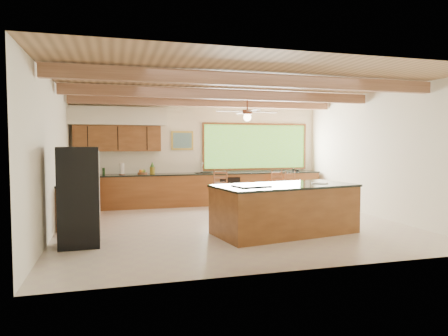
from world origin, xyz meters
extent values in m
plane|color=beige|center=(0.00, 0.00, 0.00)|extent=(7.20, 7.20, 0.00)
cube|color=white|center=(0.00, 3.25, 1.50)|extent=(7.20, 0.04, 3.00)
cube|color=white|center=(0.00, -3.25, 1.50)|extent=(7.20, 0.04, 3.00)
cube|color=white|center=(-3.60, 0.00, 1.50)|extent=(0.04, 6.50, 3.00)
cube|color=white|center=(3.60, 0.00, 1.50)|extent=(0.04, 6.50, 3.00)
cube|color=#A37A51|center=(0.00, 0.00, 3.00)|extent=(7.20, 6.50, 0.04)
cube|color=#9B6A4D|center=(0.00, -1.60, 2.86)|extent=(7.10, 0.15, 0.22)
cube|color=#9B6A4D|center=(0.00, 0.50, 2.86)|extent=(7.10, 0.15, 0.22)
cube|color=#9B6A4D|center=(0.00, 2.30, 2.86)|extent=(7.10, 0.15, 0.22)
cube|color=brown|center=(-2.35, 3.06, 1.90)|extent=(2.30, 0.35, 0.70)
cube|color=#ECE7CC|center=(-2.35, 2.99, 2.50)|extent=(2.60, 0.50, 0.48)
cylinder|color=#FFEABF|center=(-3.05, 2.99, 2.27)|extent=(0.10, 0.10, 0.01)
cylinder|color=#FFEABF|center=(-1.65, 2.99, 2.27)|extent=(0.10, 0.10, 0.01)
cube|color=#7FAD3D|center=(1.70, 3.22, 1.67)|extent=(3.20, 0.04, 1.30)
cube|color=gold|center=(-0.55, 3.22, 1.85)|extent=(0.64, 0.03, 0.54)
cube|color=#41765F|center=(-0.55, 3.20, 1.85)|extent=(0.54, 0.01, 0.44)
cube|color=brown|center=(0.00, 2.91, 0.44)|extent=(7.00, 0.65, 0.88)
cube|color=black|center=(0.00, 2.91, 0.90)|extent=(7.04, 0.69, 0.04)
cube|color=brown|center=(-3.26, 1.35, 0.44)|extent=(0.65, 2.35, 0.88)
cube|color=black|center=(-3.26, 1.35, 0.90)|extent=(0.69, 2.39, 0.04)
cube|color=black|center=(0.70, 2.58, 0.42)|extent=(0.60, 0.02, 0.78)
cube|color=silver|center=(0.00, 2.91, 0.91)|extent=(0.50, 0.38, 0.03)
cylinder|color=silver|center=(0.00, 3.11, 1.07)|extent=(0.03, 0.03, 0.30)
cylinder|color=silver|center=(0.00, 3.01, 1.20)|extent=(0.03, 0.20, 0.03)
cylinder|color=white|center=(-2.26, 2.94, 1.07)|extent=(0.13, 0.13, 0.31)
cylinder|color=#1F3F19|center=(-2.75, 3.06, 1.01)|extent=(0.05, 0.05, 0.18)
cylinder|color=#1F3F19|center=(-2.73, 3.03, 1.01)|extent=(0.05, 0.05, 0.19)
cube|color=black|center=(2.85, 2.86, 0.96)|extent=(0.20, 0.17, 0.08)
cube|color=brown|center=(0.75, -1.06, 0.46)|extent=(2.89, 1.70, 0.92)
cube|color=black|center=(0.75, -1.06, 0.94)|extent=(2.93, 1.75, 0.04)
cube|color=black|center=(0.01, -1.19, 0.97)|extent=(0.68, 0.58, 0.02)
cylinder|color=white|center=(1.52, -1.02, 0.97)|extent=(0.33, 0.33, 0.02)
cube|color=black|center=(-3.05, -1.03, 0.85)|extent=(0.68, 0.66, 1.70)
cube|color=silver|center=(-2.72, -1.03, 0.85)|extent=(0.02, 0.05, 1.56)
cube|color=brown|center=(0.14, 1.60, 0.69)|extent=(0.48, 0.48, 0.04)
cylinder|color=brown|center=(-0.02, 1.44, 0.33)|extent=(0.04, 0.04, 0.66)
cylinder|color=brown|center=(0.31, 1.44, 0.33)|extent=(0.04, 0.04, 0.66)
cylinder|color=brown|center=(-0.02, 1.76, 0.33)|extent=(0.04, 0.04, 0.66)
cylinder|color=brown|center=(0.31, 1.76, 0.33)|extent=(0.04, 0.04, 0.66)
cube|color=brown|center=(2.02, 2.45, 0.62)|extent=(0.40, 0.40, 0.04)
cylinder|color=brown|center=(1.87, 2.31, 0.30)|extent=(0.03, 0.03, 0.60)
cylinder|color=brown|center=(2.16, 2.31, 0.30)|extent=(0.03, 0.03, 0.60)
cylinder|color=brown|center=(1.87, 2.59, 0.30)|extent=(0.03, 0.03, 0.60)
cylinder|color=brown|center=(2.16, 2.59, 0.30)|extent=(0.03, 0.03, 0.60)
cube|color=brown|center=(2.07, 2.45, 0.59)|extent=(0.46, 0.46, 0.04)
cylinder|color=brown|center=(1.93, 2.31, 0.28)|extent=(0.03, 0.03, 0.57)
cylinder|color=brown|center=(2.21, 2.31, 0.28)|extent=(0.03, 0.03, 0.57)
cylinder|color=brown|center=(1.93, 2.59, 0.28)|extent=(0.03, 0.03, 0.57)
cylinder|color=brown|center=(2.21, 2.59, 0.28)|extent=(0.03, 0.03, 0.57)
cube|color=brown|center=(2.43, 2.45, 0.59)|extent=(0.38, 0.38, 0.04)
cylinder|color=brown|center=(2.29, 2.31, 0.29)|extent=(0.03, 0.03, 0.57)
cylinder|color=brown|center=(2.57, 2.31, 0.29)|extent=(0.03, 0.03, 0.57)
cylinder|color=brown|center=(2.29, 2.59, 0.29)|extent=(0.03, 0.03, 0.57)
cylinder|color=brown|center=(2.57, 2.59, 0.29)|extent=(0.03, 0.03, 0.57)
camera|label=1|loc=(-2.47, -8.21, 1.75)|focal=32.00mm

